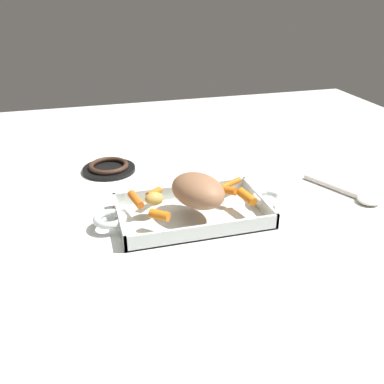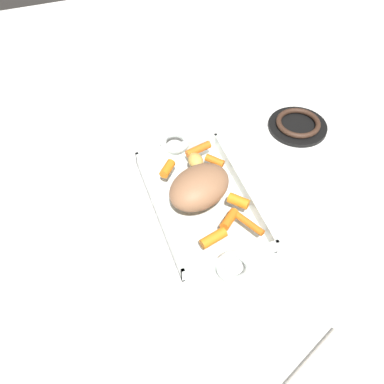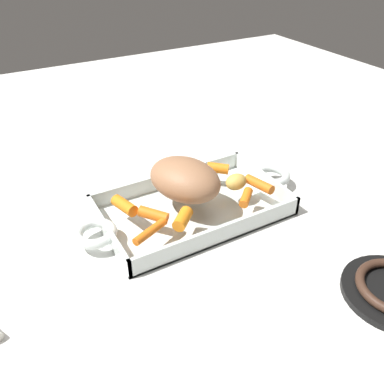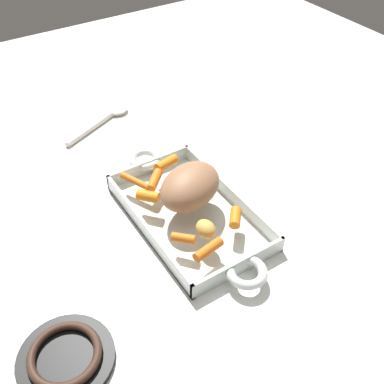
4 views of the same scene
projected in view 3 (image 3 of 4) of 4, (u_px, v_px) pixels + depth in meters
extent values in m
plane|color=silver|center=(193.00, 212.00, 0.78)|extent=(2.13, 2.13, 0.00)
cube|color=silver|center=(193.00, 211.00, 0.78)|extent=(0.35, 0.21, 0.01)
cube|color=silver|center=(169.00, 180.00, 0.84)|extent=(0.35, 0.01, 0.04)
cube|color=silver|center=(221.00, 234.00, 0.70)|extent=(0.35, 0.01, 0.04)
cube|color=silver|center=(264.00, 181.00, 0.84)|extent=(0.01, 0.21, 0.04)
cube|color=silver|center=(107.00, 233.00, 0.70)|extent=(0.01, 0.21, 0.04)
torus|color=silver|center=(272.00, 175.00, 0.84)|extent=(0.08, 0.08, 0.02)
torus|color=silver|center=(95.00, 233.00, 0.69)|extent=(0.08, 0.08, 0.02)
ellipsoid|color=#956646|center=(185.00, 179.00, 0.74)|extent=(0.15, 0.17, 0.07)
cylinder|color=orange|center=(218.00, 168.00, 0.82)|extent=(0.05, 0.05, 0.02)
cylinder|color=orange|center=(183.00, 219.00, 0.68)|extent=(0.05, 0.05, 0.02)
cylinder|color=orange|center=(124.00, 206.00, 0.72)|extent=(0.03, 0.06, 0.03)
cylinder|color=orange|center=(246.00, 197.00, 0.74)|extent=(0.04, 0.04, 0.02)
cylinder|color=orange|center=(259.00, 184.00, 0.78)|extent=(0.03, 0.07, 0.02)
cylinder|color=orange|center=(153.00, 215.00, 0.70)|extent=(0.05, 0.05, 0.02)
cylinder|color=orange|center=(150.00, 231.00, 0.66)|extent=(0.07, 0.04, 0.02)
ellipsoid|color=gold|center=(236.00, 182.00, 0.77)|extent=(0.04, 0.04, 0.03)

